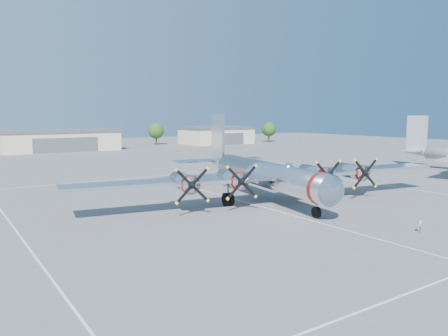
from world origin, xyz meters
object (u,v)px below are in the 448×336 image
tree_east (156,131)px  hangar_east (216,135)px  info_placard (420,224)px  tree_far_east (269,129)px  main_bomber_b29 (262,199)px  hangar_center (59,140)px

tree_east → hangar_east: bearing=-18.5°
info_placard → hangar_east: bearing=50.9°
tree_far_east → main_bomber_b29: size_ratio=0.16×
main_bomber_b29 → hangar_east: bearing=70.1°
tree_far_east → info_placard: bearing=-123.7°
info_placard → tree_far_east: bearing=41.3°
hangar_center → tree_far_east: (68.00, -1.96, 1.51)m
hangar_center → tree_east: (30.00, 6.04, 1.51)m
tree_east → info_placard: bearing=-104.0°
hangar_center → tree_east: size_ratio=4.31×
hangar_center → main_bomber_b29: 79.84m
hangar_center → info_placard: bearing=-87.5°
tree_east → main_bomber_b29: bearing=-107.7°
info_placard → main_bomber_b29: bearing=80.1°
hangar_center → main_bomber_b29: bearing=-88.1°
hangar_center → hangar_east: bearing=0.0°
hangar_east → info_placard: hangar_east is taller
hangar_center → main_bomber_b29: (2.67, -79.75, -2.71)m
info_placard → hangar_center: bearing=77.5°
tree_far_east → info_placard: size_ratio=6.86×
main_bomber_b29 → info_placard: (1.57, -17.73, 0.68)m
hangar_east → info_placard: (-43.76, -97.48, -2.03)m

